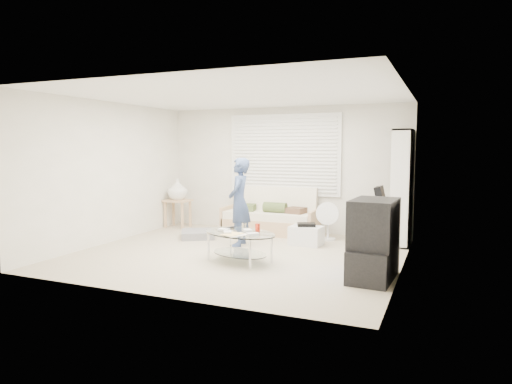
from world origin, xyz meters
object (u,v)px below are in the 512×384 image
at_px(futon_sofa, 271,218).
at_px(bookshelf, 402,187).
at_px(coffee_table, 240,238).
at_px(tv_unit, 373,241).

xyz_separation_m(futon_sofa, bookshelf, (2.48, -0.08, 0.70)).
relative_size(futon_sofa, coffee_table, 1.35).
bearing_deg(coffee_table, tv_unit, -3.78).
bearing_deg(bookshelf, tv_unit, -93.03).
bearing_deg(coffee_table, futon_sofa, 99.70).
distance_m(bookshelf, coffee_table, 3.12).
xyz_separation_m(futon_sofa, coffee_table, (0.40, -2.32, 0.06)).
bearing_deg(futon_sofa, coffee_table, -80.30).
height_order(tv_unit, coffee_table, tv_unit).
bearing_deg(coffee_table, bookshelf, 47.09).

